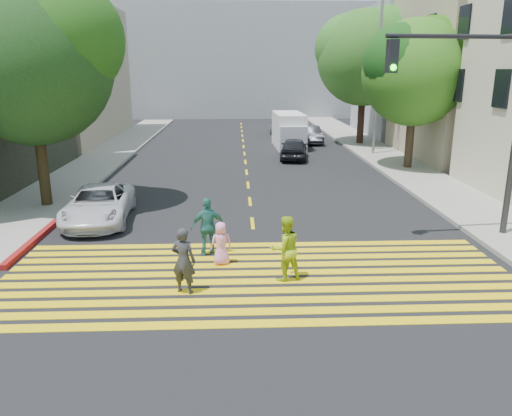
{
  "coord_description": "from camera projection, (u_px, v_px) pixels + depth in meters",
  "views": [
    {
      "loc": [
        -0.57,
        -10.78,
        5.26
      ],
      "look_at": [
        0.0,
        3.0,
        1.4
      ],
      "focal_mm": 35.0,
      "sensor_mm": 36.0,
      "label": 1
    }
  ],
  "objects": [
    {
      "name": "sidewalk_left",
      "position": [
        114.0,
        151.0,
        32.62
      ],
      "size": [
        3.0,
        40.0,
        0.15
      ],
      "primitive_type": "cube",
      "color": "gray",
      "rests_on": "ground"
    },
    {
      "name": "building_right_tan",
      "position": [
        499.0,
        73.0,
        29.35
      ],
      "size": [
        10.0,
        10.0,
        10.0
      ],
      "primitive_type": "cube",
      "color": "tan",
      "rests_on": "ground"
    },
    {
      "name": "white_van",
      "position": [
        289.0,
        131.0,
        34.23
      ],
      "size": [
        2.0,
        4.98,
        2.33
      ],
      "rotation": [
        0.0,
        0.0,
        0.03
      ],
      "color": "white",
      "rests_on": "ground"
    },
    {
      "name": "dark_car_parked",
      "position": [
        311.0,
        135.0,
        36.36
      ],
      "size": [
        1.39,
        3.75,
        1.23
      ],
      "primitive_type": "imported",
      "rotation": [
        0.0,
        0.0,
        0.03
      ],
      "color": "#24242F",
      "rests_on": "ground"
    },
    {
      "name": "pedestrian_child",
      "position": [
        221.0,
        243.0,
        13.76
      ],
      "size": [
        0.67,
        0.52,
        1.22
      ],
      "primitive_type": "imported",
      "rotation": [
        0.0,
        0.0,
        3.39
      ],
      "color": "#F38FD0",
      "rests_on": "ground"
    },
    {
      "name": "street_lamp",
      "position": [
        375.0,
        66.0,
        29.9
      ],
      "size": [
        2.15,
        0.5,
        9.48
      ],
      "rotation": [
        0.0,
        0.0,
        -0.14
      ],
      "color": "gray",
      "rests_on": "ground"
    },
    {
      "name": "silver_car",
      "position": [
        280.0,
        126.0,
        42.25
      ],
      "size": [
        2.09,
        4.26,
        1.19
      ],
      "primitive_type": "imported",
      "rotation": [
        0.0,
        0.0,
        3.04
      ],
      "color": "gray",
      "rests_on": "ground"
    },
    {
      "name": "white_sedan",
      "position": [
        99.0,
        204.0,
        17.64
      ],
      "size": [
        2.41,
        4.68,
        1.26
      ],
      "primitive_type": "imported",
      "rotation": [
        0.0,
        0.0,
        0.07
      ],
      "color": "silver",
      "rests_on": "ground"
    },
    {
      "name": "sidewalk_right",
      "position": [
        406.0,
        170.0,
        26.57
      ],
      "size": [
        3.0,
        60.0,
        0.15
      ],
      "primitive_type": "cube",
      "color": "gray",
      "rests_on": "ground"
    },
    {
      "name": "pedestrian_man",
      "position": [
        184.0,
        261.0,
        11.93
      ],
      "size": [
        0.7,
        0.57,
        1.66
      ],
      "primitive_type": "imported",
      "rotation": [
        0.0,
        0.0,
        2.81
      ],
      "color": "#2E2E31",
      "rests_on": "ground"
    },
    {
      "name": "ground",
      "position": [
        261.0,
        299.0,
        11.81
      ],
      "size": [
        120.0,
        120.0,
        0.0
      ],
      "primitive_type": "plane",
      "color": "black"
    },
    {
      "name": "curb_red",
      "position": [
        54.0,
        224.0,
        17.29
      ],
      "size": [
        0.2,
        8.0,
        0.16
      ],
      "primitive_type": "cube",
      "color": "maroon",
      "rests_on": "ground"
    },
    {
      "name": "traffic_signal",
      "position": [
        483.0,
        103.0,
        14.87
      ],
      "size": [
        4.49,
        0.76,
        6.59
      ],
      "rotation": [
        0.0,
        0.0,
        0.1
      ],
      "color": "#2B2A2D",
      "rests_on": "ground"
    },
    {
      "name": "backdrop_block",
      "position": [
        239.0,
        62.0,
        56.38
      ],
      "size": [
        30.0,
        8.0,
        12.0
      ],
      "primitive_type": "cube",
      "color": "gray",
      "rests_on": "ground"
    },
    {
      "name": "lane_line",
      "position": [
        244.0,
        150.0,
        33.46
      ],
      "size": [
        0.12,
        34.4,
        0.01
      ],
      "color": "yellow",
      "rests_on": "ground"
    },
    {
      "name": "pedestrian_woman",
      "position": [
        285.0,
        248.0,
        12.68
      ],
      "size": [
        1.0,
        0.89,
        1.71
      ],
      "primitive_type": "imported",
      "rotation": [
        0.0,
        0.0,
        3.49
      ],
      "color": "#A5C51D",
      "rests_on": "ground"
    },
    {
      "name": "pedestrian_extra",
      "position": [
        208.0,
        227.0,
        14.43
      ],
      "size": [
        1.06,
        0.61,
        1.7
      ],
      "primitive_type": "imported",
      "rotation": [
        0.0,
        0.0,
        3.35
      ],
      "color": "#29706D",
      "rests_on": "ground"
    },
    {
      "name": "tree_right_far",
      "position": [
        366.0,
        53.0,
        33.93
      ],
      "size": [
        8.67,
        8.4,
        9.36
      ],
      "rotation": [
        0.0,
        0.0,
        -0.38
      ],
      "color": "black",
      "rests_on": "ground"
    },
    {
      "name": "building_left_tan",
      "position": [
        26.0,
        72.0,
        36.77
      ],
      "size": [
        12.0,
        16.0,
        10.0
      ],
      "primitive_type": "cube",
      "color": "tan",
      "rests_on": "ground"
    },
    {
      "name": "dark_car_near",
      "position": [
        294.0,
        148.0,
        29.92
      ],
      "size": [
        2.11,
        4.04,
        1.31
      ],
      "primitive_type": "imported",
      "rotation": [
        0.0,
        0.0,
        2.99
      ],
      "color": "black",
      "rests_on": "ground"
    },
    {
      "name": "building_right_grey",
      "position": [
        429.0,
        72.0,
        39.93
      ],
      "size": [
        10.0,
        10.0,
        10.0
      ],
      "primitive_type": "cube",
      "color": "gray",
      "rests_on": "ground"
    },
    {
      "name": "tree_left",
      "position": [
        32.0,
        55.0,
        18.03
      ],
      "size": [
        7.19,
        6.81,
        8.5
      ],
      "rotation": [
        0.0,
        0.0,
        -0.17
      ],
      "color": "black",
      "rests_on": "ground"
    },
    {
      "name": "crosswalk",
      "position": [
        259.0,
        277.0,
        13.04
      ],
      "size": [
        13.4,
        5.3,
        0.01
      ],
      "color": "yellow",
      "rests_on": "ground"
    },
    {
      "name": "tree_right_near",
      "position": [
        417.0,
        67.0,
        25.55
      ],
      "size": [
        6.54,
        6.32,
        7.91
      ],
      "rotation": [
        0.0,
        0.0,
        0.18
      ],
      "color": "black",
      "rests_on": "ground"
    }
  ]
}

